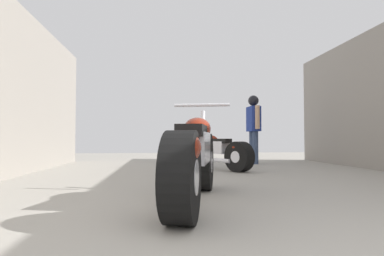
% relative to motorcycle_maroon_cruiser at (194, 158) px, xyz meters
% --- Properties ---
extents(ground_plane, '(18.63, 18.63, 0.00)m').
position_rel_motorcycle_maroon_cruiser_xyz_m(ground_plane, '(0.63, 1.52, -0.42)').
color(ground_plane, '#9E998E').
extents(motorcycle_maroon_cruiser, '(0.83, 2.15, 1.01)m').
position_rel_motorcycle_maroon_cruiser_xyz_m(motorcycle_maroon_cruiser, '(0.00, 0.00, 0.00)').
color(motorcycle_maroon_cruiser, black).
rests_on(motorcycle_maroon_cruiser, ground_plane).
extents(motorcycle_black_naked, '(1.19, 1.63, 0.85)m').
position_rel_motorcycle_maroon_cruiser_xyz_m(motorcycle_black_naked, '(0.80, 3.22, -0.08)').
color(motorcycle_black_naked, black).
rests_on(motorcycle_black_naked, ground_plane).
extents(mechanic_in_blue, '(0.26, 0.65, 1.66)m').
position_rel_motorcycle_maroon_cruiser_xyz_m(mechanic_in_blue, '(1.96, 4.56, 0.57)').
color(mechanic_in_blue, '#384766').
rests_on(mechanic_in_blue, ground_plane).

